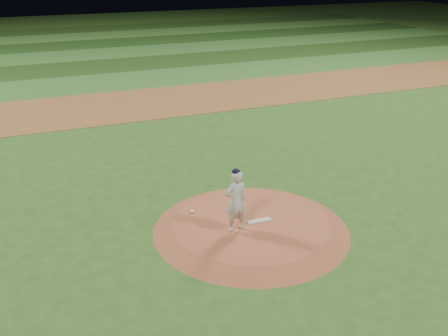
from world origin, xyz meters
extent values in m
plane|color=#2F5A1D|center=(0.00, 0.00, 0.00)|extent=(120.00, 120.00, 0.00)
cube|color=brown|center=(0.00, 14.00, 0.01)|extent=(70.00, 6.00, 0.02)
cube|color=#326826|center=(0.00, 19.50, 0.01)|extent=(70.00, 5.00, 0.02)
cube|color=#1F4114|center=(0.00, 24.50, 0.01)|extent=(70.00, 5.00, 0.02)
cube|color=#336C27|center=(0.00, 29.50, 0.01)|extent=(70.00, 5.00, 0.02)
cube|color=#1E4416|center=(0.00, 34.50, 0.01)|extent=(70.00, 5.00, 0.02)
cube|color=#3C742A|center=(0.00, 39.50, 0.01)|extent=(70.00, 5.00, 0.02)
cube|color=#224817|center=(0.00, 44.50, 0.01)|extent=(70.00, 5.00, 0.02)
cone|color=#A45233|center=(0.00, 0.00, 0.12)|extent=(5.50, 5.50, 0.25)
cube|color=silver|center=(0.22, -0.06, 0.27)|extent=(0.69, 0.20, 0.03)
ellipsoid|color=silver|center=(-1.35, 1.15, 0.29)|extent=(0.13, 0.13, 0.07)
imported|color=silver|center=(-0.58, -0.24, 1.12)|extent=(0.69, 0.51, 1.75)
ellipsoid|color=black|center=(-0.58, -0.24, 1.98)|extent=(0.22, 0.22, 0.15)
camera|label=1|loc=(-5.37, -11.06, 7.11)|focal=40.00mm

